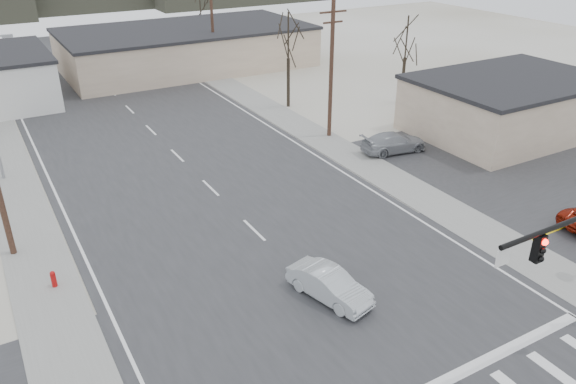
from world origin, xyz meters
name	(u,v)px	position (x,y,z in m)	size (l,w,h in m)	color
ground	(339,313)	(0.00, 0.00, 0.00)	(140.00, 140.00, 0.00)	silver
main_road	(204,182)	(0.00, 15.00, 0.02)	(18.00, 110.00, 0.05)	#2A2A2D
cross_road	(339,312)	(0.00, 0.00, 0.02)	(90.00, 10.00, 0.04)	#2A2A2D
parking_lot	(534,168)	(20.00, 6.00, 0.02)	(18.00, 20.00, 0.03)	#2A2A2D
sidewalk_left	(14,189)	(-10.60, 20.00, 0.03)	(3.00, 90.00, 0.06)	gray
sidewalk_right	(305,130)	(10.60, 20.00, 0.03)	(3.00, 90.00, 0.06)	gray
fire_hydrant	(54,279)	(-10.20, 8.00, 0.45)	(0.24, 0.24, 0.87)	#A50C0C
building_right_far	(187,47)	(10.00, 44.00, 2.15)	(26.30, 14.30, 4.30)	#C8B399
building_lot	(509,105)	(24.00, 12.00, 2.16)	(14.30, 10.30, 4.30)	#C8B399
upole_right_a	(331,69)	(11.50, 18.00, 5.22)	(2.20, 0.30, 10.00)	#472C21
upole_right_b	(212,23)	(11.50, 40.00, 5.22)	(2.20, 0.30, 10.00)	#472C21
tree_right_mid	(288,38)	(12.50, 26.00, 5.93)	(3.74, 3.74, 8.33)	#2B231A
tree_right_far	(200,3)	(15.00, 52.00, 5.58)	(3.52, 3.52, 7.84)	#2B231A
tree_lot	(407,40)	(22.00, 22.00, 5.58)	(3.52, 3.52, 7.84)	#2B231A
sedan_crossing	(329,285)	(0.21, 1.08, 0.72)	(1.43, 4.10, 1.35)	#B0B7BB
car_far_a	(157,70)	(5.38, 40.70, 0.89)	(2.36, 5.81, 1.69)	black
car_far_b	(67,37)	(0.92, 65.00, 0.67)	(1.47, 3.66, 1.25)	black
car_parked_silver	(394,142)	(13.68, 13.00, 0.73)	(1.95, 4.80, 1.39)	gray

